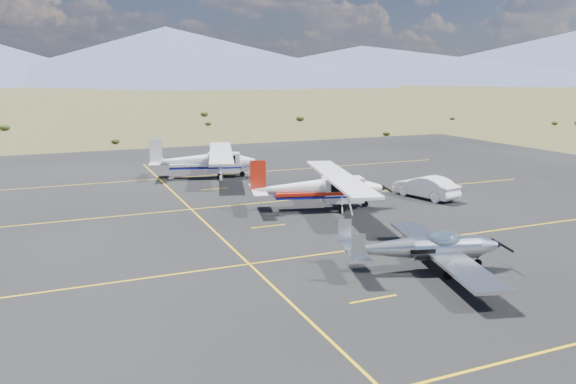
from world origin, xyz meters
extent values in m
plane|color=#383D1C|center=(0.00, 0.00, 0.00)|extent=(1600.00, 1600.00, 0.00)
cube|color=black|center=(0.00, 7.00, 0.00)|extent=(72.00, 72.00, 0.02)
cube|color=silver|center=(1.40, -1.79, 0.78)|extent=(3.89, 9.40, 0.12)
ellipsoid|color=#99BFD8|center=(1.40, -1.79, 1.27)|extent=(1.90, 1.38, 0.85)
cube|color=silver|center=(-2.31, -0.79, 1.07)|extent=(1.51, 3.19, 0.06)
cube|color=silver|center=(-2.75, -1.85, 1.53)|extent=(0.57, 0.21, 1.04)
cube|color=silver|center=(-2.16, 0.35, 1.53)|extent=(0.57, 0.21, 1.04)
cylinder|color=black|center=(3.00, -2.22, 0.19)|extent=(0.36, 0.18, 0.35)
cylinder|color=black|center=(0.87, -2.93, 0.22)|extent=(0.43, 0.22, 0.41)
cylinder|color=black|center=(1.52, -0.53, 0.22)|extent=(0.43, 0.22, 0.41)
cube|color=white|center=(2.76, 9.66, 1.18)|extent=(2.69, 1.84, 1.51)
cube|color=white|center=(2.54, 9.72, 1.97)|extent=(4.63, 12.35, 0.16)
cube|color=black|center=(2.76, 9.66, 1.50)|extent=(2.05, 1.72, 0.61)
cube|color=red|center=(1.35, 10.01, 1.07)|extent=(5.74, 2.60, 0.20)
cube|color=red|center=(-2.34, 10.92, 2.24)|extent=(0.94, 0.30, 1.79)
cube|color=white|center=(-2.34, 10.92, 1.35)|extent=(1.67, 3.67, 0.07)
cylinder|color=black|center=(4.17, 9.31, 0.21)|extent=(0.42, 0.20, 0.40)
cylinder|color=black|center=(2.15, 8.60, 0.26)|extent=(0.51, 0.26, 0.49)
cylinder|color=black|center=(2.71, 10.88, 0.26)|extent=(0.51, 0.26, 0.49)
cube|color=white|center=(-0.98, 22.81, 1.20)|extent=(2.75, 1.92, 1.53)
cube|color=white|center=(-1.20, 22.87, 1.99)|extent=(5.04, 12.47, 0.16)
cube|color=black|center=(-0.98, 22.81, 1.52)|extent=(2.11, 1.79, 0.62)
cube|color=white|center=(-2.40, 23.21, 1.09)|extent=(5.81, 2.79, 0.20)
cube|color=white|center=(-6.11, 24.24, 2.28)|extent=(0.95, 0.34, 1.81)
cube|color=white|center=(-6.11, 24.24, 1.37)|extent=(1.79, 3.72, 0.07)
cylinder|color=black|center=(0.44, 22.42, 0.21)|extent=(0.42, 0.22, 0.41)
cylinder|color=black|center=(-1.63, 21.76, 0.26)|extent=(0.52, 0.28, 0.50)
cylinder|color=black|center=(-0.99, 24.05, 0.26)|extent=(0.52, 0.28, 0.50)
imported|color=white|center=(9.31, 10.08, 0.76)|extent=(2.69, 4.81, 1.50)
camera|label=1|loc=(-13.54, -20.31, 8.25)|focal=35.00mm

